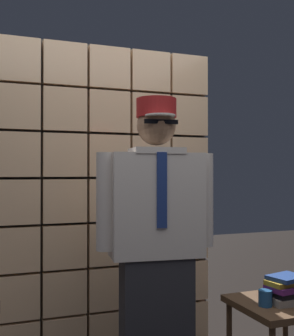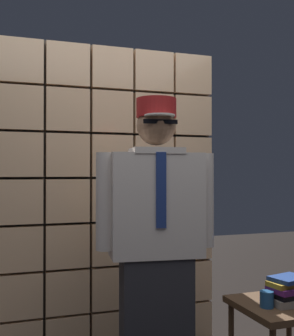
{
  "view_description": "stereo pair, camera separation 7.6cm",
  "coord_description": "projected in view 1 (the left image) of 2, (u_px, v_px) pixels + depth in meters",
  "views": [
    {
      "loc": [
        -0.79,
        -1.68,
        1.31
      ],
      "look_at": [
        0.04,
        0.55,
        1.33
      ],
      "focal_mm": 44.36,
      "sensor_mm": 36.0,
      "label": 1
    },
    {
      "loc": [
        -0.72,
        -1.71,
        1.31
      ],
      "look_at": [
        0.04,
        0.55,
        1.33
      ],
      "focal_mm": 44.36,
      "sensor_mm": 36.0,
      "label": 2
    }
  ],
  "objects": [
    {
      "name": "glass_block_wall",
      "position": [
        108.0,
        200.0,
        3.02
      ],
      "size": [
        1.62,
        0.1,
        2.26
      ],
      "color": "#E0B78C",
      "rests_on": "ground"
    },
    {
      "name": "standing_person",
      "position": [
        156.0,
        244.0,
        2.36
      ],
      "size": [
        0.69,
        0.32,
        1.73
      ],
      "rotation": [
        0.0,
        0.0,
        -0.12
      ],
      "color": "#28282D",
      "rests_on": "ground"
    },
    {
      "name": "side_table",
      "position": [
        279.0,
        313.0,
        2.54
      ],
      "size": [
        0.52,
        0.52,
        0.52
      ],
      "color": "#513823",
      "rests_on": "ground"
    },
    {
      "name": "book_stack",
      "position": [
        286.0,
        289.0,
        2.52
      ],
      "size": [
        0.27,
        0.21,
        0.16
      ],
      "color": "gray",
      "rests_on": "side_table"
    },
    {
      "name": "coffee_mug",
      "position": [
        266.0,
        298.0,
        2.46
      ],
      "size": [
        0.13,
        0.08,
        0.09
      ],
      "color": "navy",
      "rests_on": "side_table"
    }
  ]
}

